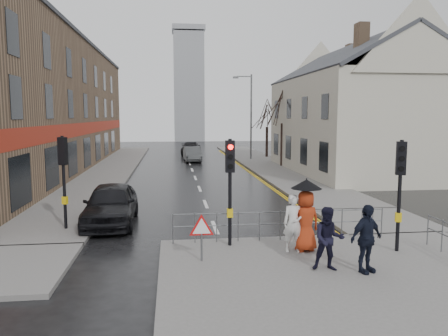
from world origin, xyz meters
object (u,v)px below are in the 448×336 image
object	(u,v)px
pedestrian_with_umbrella	(306,213)
pedestrian_d	(366,239)
pedestrian_a	(294,223)
car_parked	(111,204)
pedestrian_b	(329,239)
car_mid	(192,154)

from	to	relation	value
pedestrian_with_umbrella	pedestrian_d	size ratio (longest dim) A/B	1.22
pedestrian_a	car_parked	xyz separation A→B (m)	(-6.03, 4.67, -0.21)
pedestrian_b	pedestrian_d	size ratio (longest dim) A/B	0.94
pedestrian_d	car_parked	distance (m)	9.96
car_mid	pedestrian_a	bearing A→B (deg)	-89.32
pedestrian_d	car_parked	size ratio (longest dim) A/B	0.38
pedestrian_b	car_parked	xyz separation A→B (m)	(-6.50, 6.37, -0.19)
pedestrian_with_umbrella	pedestrian_d	distance (m)	2.24
pedestrian_d	pedestrian_a	bearing A→B (deg)	102.13
pedestrian_b	pedestrian_d	world-z (taller)	pedestrian_d
pedestrian_a	car_parked	bearing A→B (deg)	147.18
pedestrian_with_umbrella	pedestrian_d	bearing A→B (deg)	-62.99
car_mid	pedestrian_d	bearing A→B (deg)	-86.90
pedestrian_d	car_mid	world-z (taller)	pedestrian_d
car_parked	pedestrian_a	bearing A→B (deg)	-38.24
pedestrian_d	car_mid	size ratio (longest dim) A/B	0.44
pedestrian_b	pedestrian_with_umbrella	size ratio (longest dim) A/B	0.78
pedestrian_a	car_mid	world-z (taller)	pedestrian_a
pedestrian_d	car_mid	bearing A→B (deg)	72.55
pedestrian_with_umbrella	car_parked	world-z (taller)	pedestrian_with_umbrella
pedestrian_a	pedestrian_b	size ratio (longest dim) A/B	1.03
pedestrian_a	pedestrian_d	xyz separation A→B (m)	(1.40, -1.96, 0.03)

